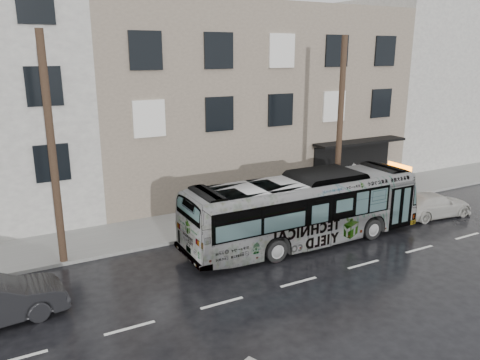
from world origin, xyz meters
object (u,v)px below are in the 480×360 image
object	(u,v)px
utility_pole_front	(340,126)
sign_post	(352,184)
utility_pole_rear	(52,152)
white_sedan	(433,205)
bus	(304,209)

from	to	relation	value
utility_pole_front	sign_post	size ratio (longest dim) A/B	3.75
utility_pole_rear	white_sedan	size ratio (longest dim) A/B	2.09
white_sedan	sign_post	bearing A→B (deg)	48.53
utility_pole_rear	white_sedan	world-z (taller)	utility_pole_rear
utility_pole_front	bus	xyz separation A→B (m)	(-4.11, -2.74, -3.07)
sign_post	bus	size ratio (longest dim) A/B	0.21
sign_post	utility_pole_rear	bearing A→B (deg)	180.00
utility_pole_front	white_sedan	bearing A→B (deg)	-37.85
sign_post	bus	xyz separation A→B (m)	(-5.21, -2.74, 0.23)
sign_post	bus	world-z (taller)	bus
utility_pole_rear	sign_post	size ratio (longest dim) A/B	3.75
utility_pole_front	sign_post	world-z (taller)	utility_pole_front
utility_pole_rear	bus	size ratio (longest dim) A/B	0.79
utility_pole_front	bus	distance (m)	5.81
sign_post	bus	distance (m)	5.89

